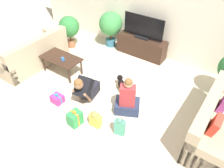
% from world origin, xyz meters
% --- Properties ---
extents(ground_plane, '(16.00, 16.00, 0.00)m').
position_xyz_m(ground_plane, '(0.00, 0.00, 0.00)').
color(ground_plane, beige).
extents(wall_back, '(8.40, 0.06, 2.60)m').
position_xyz_m(wall_back, '(0.00, 2.63, 1.30)').
color(wall_back, silver).
rests_on(wall_back, ground_plane).
extents(sofa_left, '(0.86, 1.94, 0.86)m').
position_xyz_m(sofa_left, '(-2.42, 0.22, 0.30)').
color(sofa_left, tan).
rests_on(sofa_left, ground_plane).
extents(sofa_right, '(0.86, 1.94, 0.86)m').
position_xyz_m(sofa_right, '(2.42, 0.56, 0.31)').
color(sofa_right, tan).
rests_on(sofa_right, ground_plane).
extents(coffee_table, '(1.05, 0.57, 0.47)m').
position_xyz_m(coffee_table, '(-1.49, 0.39, 0.41)').
color(coffee_table, '#382319').
rests_on(coffee_table, ground_plane).
extents(tv_console, '(1.44, 0.41, 0.56)m').
position_xyz_m(tv_console, '(-0.22, 2.35, 0.28)').
color(tv_console, '#382319').
rests_on(tv_console, ground_plane).
extents(tv, '(1.19, 0.20, 0.65)m').
position_xyz_m(tv, '(-0.22, 2.35, 0.85)').
color(tv, black).
rests_on(tv, tv_console).
extents(potted_plant_corner_left, '(0.62, 0.62, 0.98)m').
position_xyz_m(potted_plant_corner_left, '(-2.27, 1.54, 0.64)').
color(potted_plant_corner_left, '#A36042').
rests_on(potted_plant_corner_left, ground_plane).
extents(potted_plant_back_left, '(0.69, 0.69, 1.08)m').
position_xyz_m(potted_plant_back_left, '(-1.29, 2.30, 0.70)').
color(potted_plant_back_left, '#336B84').
rests_on(potted_plant_back_left, ground_plane).
extents(person_kneeling, '(0.44, 0.78, 0.76)m').
position_xyz_m(person_kneeling, '(-0.30, -0.06, 0.33)').
color(person_kneeling, '#23232D').
rests_on(person_kneeling, ground_plane).
extents(person_sitting, '(0.64, 0.61, 0.91)m').
position_xyz_m(person_sitting, '(0.66, 0.16, 0.32)').
color(person_sitting, '#283351').
rests_on(person_sitting, ground_plane).
extents(dog, '(0.35, 0.37, 0.30)m').
position_xyz_m(dog, '(0.13, 0.71, 0.19)').
color(dog, black).
rests_on(dog, ground_plane).
extents(gift_box_a, '(0.24, 0.29, 0.38)m').
position_xyz_m(gift_box_a, '(-0.01, -0.75, 0.16)').
color(gift_box_a, '#2D934C').
rests_on(gift_box_a, ground_plane).
extents(gift_box_b, '(0.27, 0.23, 0.25)m').
position_xyz_m(gift_box_b, '(-0.78, -0.51, 0.10)').
color(gift_box_b, '#CC3389').
rests_on(gift_box_b, ground_plane).
extents(gift_bag_a, '(0.24, 0.15, 0.33)m').
position_xyz_m(gift_bag_a, '(0.35, -0.55, 0.15)').
color(gift_bag_a, '#E5B74C').
rests_on(gift_bag_a, ground_plane).
extents(gift_bag_b, '(0.22, 0.16, 0.39)m').
position_xyz_m(gift_bag_b, '(0.86, -0.44, 0.18)').
color(gift_bag_b, '#4CA384').
rests_on(gift_bag_b, ground_plane).
extents(mug, '(0.12, 0.08, 0.09)m').
position_xyz_m(mug, '(-1.34, 0.31, 0.51)').
color(mug, '#386BAD').
rests_on(mug, coffee_table).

